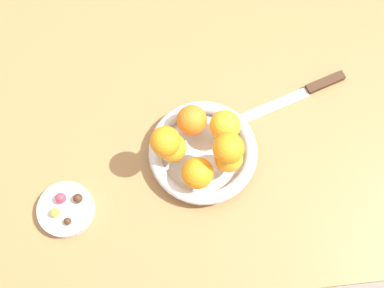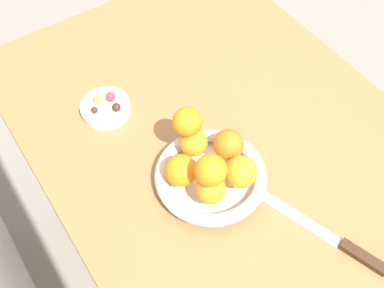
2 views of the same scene
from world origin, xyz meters
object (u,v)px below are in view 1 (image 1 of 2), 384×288
Objects in this scene: orange_5 at (168,141)px; candy_ball_3 at (68,221)px; orange_2 at (197,173)px; knife at (300,93)px; candy_dish at (66,210)px; orange_6 at (228,148)px; candy_ball_2 at (78,198)px; dining_table at (166,133)px; candy_ball_1 at (55,213)px; orange_0 at (192,120)px; orange_4 at (225,126)px; orange_1 at (172,148)px; orange_3 at (229,158)px; candy_ball_0 at (61,198)px; fruit_bowl at (203,152)px.

orange_5 is 3.85× the size of candy_ball_3.
orange_2 is 0.31m from knife.
candy_dish is 7.43× the size of candy_ball_3.
candy_ball_2 is (0.30, 0.04, -0.09)m from orange_6.
dining_table is 0.24m from orange_5.
candy_ball_2 is 0.52m from knife.
knife is (-0.53, -0.21, -0.03)m from candy_ball_1.
orange_6 reaches higher than orange_0.
orange_2 and orange_4 have the same top height.
orange_1 reaches higher than knife.
orange_0 is at bearing -55.68° from orange_6.
dining_table is at bearing -137.86° from candy_ball_2.
candy_dish reaches higher than dining_table.
candy_ball_2 is (0.30, 0.04, -0.04)m from orange_3.
orange_3 reaches higher than knife.
orange_6 is 2.76× the size of candy_ball_0.
candy_ball_2 is (0.19, 0.07, -0.09)m from orange_5.
orange_4 is 4.19× the size of candy_ball_3.
candy_dish is at bearing 21.85° from knife.
candy_ball_2 reaches higher than dining_table.
candy_ball_0 is at bearing 2.29° from orange_2.
orange_4 is (-0.12, 0.06, 0.16)m from dining_table.
orange_2 is at bearing 134.16° from orange_5.
candy_ball_3 is (0.28, 0.11, 0.01)m from fruit_bowl.
fruit_bowl is 0.88× the size of knife.
orange_4 is 0.36m from candy_ball_3.
orange_3 is 0.95× the size of orange_6.
orange_1 is 0.11m from orange_3.
knife is at bearing -165.11° from orange_0.
candy_ball_2 is at bearing -116.48° from candy_ball_3.
candy_ball_3 is (0.32, 0.08, -0.10)m from orange_6.
candy_ball_2 is at bearing 173.63° from candy_ball_0.
orange_3 reaches higher than dining_table.
candy_dish is 0.55m from knife.
orange_5 is 0.34m from knife.
orange_4 reaches higher than dining_table.
knife is (-0.30, -0.02, 0.09)m from dining_table.
orange_5 is 3.01× the size of candy_ball_2.
orange_0 is at bearing 143.53° from dining_table.
orange_1 is 0.96× the size of orange_6.
orange_0 is 0.09m from orange_5.
knife is at bearing -160.17° from candy_ball_0.
orange_1 is at bearing -17.42° from orange_6.
candy_dish is at bearing 21.31° from orange_1.
candy_ball_1 is (0.35, 0.06, -0.04)m from orange_3.
orange_0 is 4.10× the size of candy_ball_3.
candy_dish is 1.87× the size of orange_6.
orange_1 is 0.21m from candy_ball_2.
orange_0 is 0.98× the size of orange_2.
orange_4 is (-0.00, -0.07, 0.00)m from orange_3.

